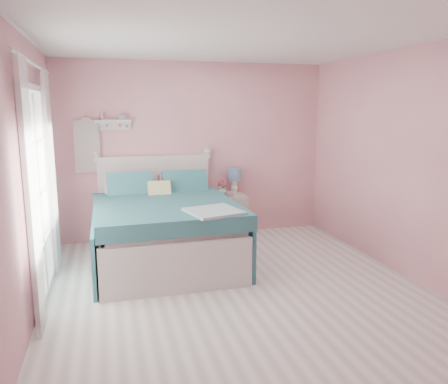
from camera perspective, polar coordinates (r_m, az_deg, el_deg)
name	(u,v)px	position (r m, az deg, el deg)	size (l,w,h in m)	color
floor	(239,291)	(4.80, 1.92, -12.80)	(4.50, 4.50, 0.00)	beige
room_shell	(240,143)	(4.41, 2.05, 6.40)	(4.50, 4.50, 4.50)	#D28593
bed	(164,229)	(5.62, -7.79, -4.84)	(1.75, 2.18, 1.25)	silver
nightstand	(230,215)	(6.66, 0.85, -3.09)	(0.44, 0.44, 0.64)	beige
table_lamp	(235,176)	(6.62, 1.39, 2.12)	(0.20, 0.20, 0.40)	white
vase	(222,190)	(6.55, -0.20, 0.21)	(0.15, 0.15, 0.15)	silver
teacup	(229,194)	(6.48, 0.69, -0.23)	(0.11, 0.11, 0.08)	pink
roses	(222,183)	(6.52, -0.21, 1.20)	(0.14, 0.11, 0.12)	#CD4666
wall_shelf	(113,122)	(6.39, -14.29, 8.81)	(0.50, 0.15, 0.25)	silver
hanging_dress	(87,147)	(6.41, -17.44, 5.66)	(0.34, 0.03, 0.72)	white
french_door	(39,195)	(4.72, -23.04, -0.40)	(0.04, 1.32, 2.16)	silver
curtain_near	(32,199)	(3.97, -23.83, -0.90)	(0.04, 0.40, 2.32)	white
curtain_far	(52,174)	(5.43, -21.58, 2.20)	(0.04, 0.40, 2.32)	white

